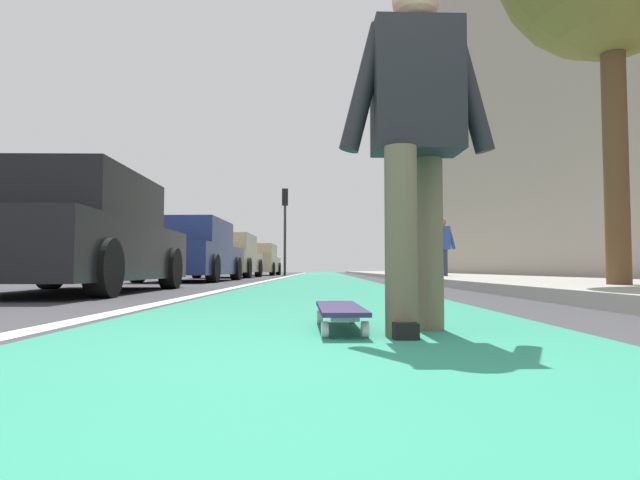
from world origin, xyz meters
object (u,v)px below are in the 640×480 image
Objects in this scene: parked_car_far at (230,257)px; traffic_light at (285,215)px; skater_person at (416,127)px; parked_car_mid at (192,252)px; pedestrian_distant at (442,245)px; parked_car_end at (257,261)px; parked_car_near at (71,236)px; skateboard at (340,310)px.

traffic_light is at bearing -11.54° from parked_car_far.
skater_person reaches higher than parked_car_mid.
parked_car_far reaches higher than parked_car_mid.
pedestrian_distant is at bearing -159.51° from traffic_light.
traffic_light is at bearing 20.49° from pedestrian_distant.
parked_car_far is 1.04× the size of parked_car_end.
parked_car_near is at bearing -179.52° from parked_car_far.
parked_car_far is 2.94× the size of pedestrian_distant.
skateboard is at bearing -168.70° from parked_car_far.
skater_person is at bearing -113.37° from skateboard.
traffic_light is at bearing -6.02° from parked_car_mid.
pedestrian_distant is (-12.65, -4.73, -1.98)m from traffic_light.
parked_car_end is at bearing 7.73° from skateboard.
skater_person is 17.01m from parked_car_far.
parked_car_end is (23.38, 3.17, 0.60)m from skateboard.
parked_car_end is at bearing -0.19° from parked_car_mid.
parked_car_mid reaches higher than skateboard.
parked_car_near is at bearing 37.62° from skateboard.
parked_car_mid is (10.71, 3.56, -0.24)m from skater_person.
skater_person is 23.85m from traffic_light.
skater_person is at bearing -161.60° from parked_car_mid.
skateboard is 0.92m from skater_person.
parked_car_end is 13.89m from pedestrian_distant.
pedestrian_distant is (10.88, -2.88, 0.79)m from skateboard.
skater_person is at bearing -171.49° from parked_car_end.
traffic_light is (23.67, 2.19, 1.93)m from skater_person.
skater_person is at bearing -167.66° from parked_car_far.
parked_car_mid is (6.42, 0.03, 0.00)m from parked_car_near.
pedestrian_distant is (11.03, -2.53, -0.05)m from skater_person.
skateboard is 0.19× the size of parked_car_far.
parked_car_near is 19.56m from traffic_light.
skateboard is 23.60m from parked_car_end.
skateboard is 0.20× the size of parked_car_near.
parked_car_mid is at bearing 16.95° from skateboard.
skateboard is 23.76m from traffic_light.
parked_car_far is (12.34, 0.10, 0.03)m from parked_car_near.
skateboard is 0.20× the size of traffic_light.
parked_car_near is 0.93× the size of parked_car_mid.
parked_car_mid is 13.22m from traffic_light.
parked_car_near is 6.42m from parked_car_mid.
skater_person reaches higher than parked_car_far.
pedestrian_distant reaches higher than parked_car_end.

